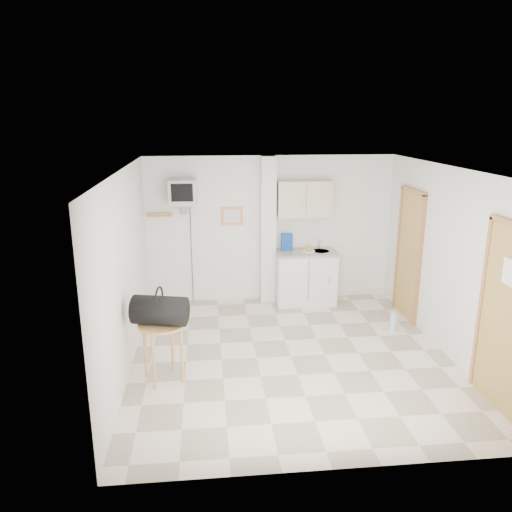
{
  "coord_description": "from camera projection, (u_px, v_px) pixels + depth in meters",
  "views": [
    {
      "loc": [
        -1.09,
        -6.02,
        3.12
      ],
      "look_at": [
        -0.41,
        0.6,
        1.25
      ],
      "focal_mm": 35.0,
      "sensor_mm": 36.0,
      "label": 1
    }
  ],
  "objects": [
    {
      "name": "water_bottle",
      "position": [
        393.0,
        322.0,
        7.47
      ],
      "size": [
        0.11,
        0.11,
        0.32
      ],
      "color": "#ACC3E4",
      "rests_on": "ground"
    },
    {
      "name": "duffel_bag",
      "position": [
        160.0,
        310.0,
        5.86
      ],
      "size": [
        0.7,
        0.49,
        0.47
      ],
      "rotation": [
        0.0,
        0.0,
        -0.24
      ],
      "color": "black",
      "rests_on": "round_table"
    },
    {
      "name": "round_table",
      "position": [
        162.0,
        332.0,
        5.97
      ],
      "size": [
        0.57,
        0.57,
        0.74
      ],
      "rotation": [
        0.0,
        0.0,
        -0.39
      ],
      "color": "#A37342",
      "rests_on": "ground"
    },
    {
      "name": "room_envelope",
      "position": [
        310.0,
        244.0,
        6.41
      ],
      "size": [
        4.24,
        4.54,
        2.55
      ],
      "color": "white",
      "rests_on": "ground"
    },
    {
      "name": "crt_television",
      "position": [
        183.0,
        193.0,
        7.99
      ],
      "size": [
        0.44,
        0.45,
        2.15
      ],
      "color": "slate",
      "rests_on": "ground"
    },
    {
      "name": "ground",
      "position": [
        291.0,
        356.0,
        6.72
      ],
      "size": [
        4.5,
        4.5,
        0.0
      ],
      "primitive_type": "plane",
      "color": "beige",
      "rests_on": "ground"
    },
    {
      "name": "kitchenette",
      "position": [
        305.0,
        257.0,
        8.48
      ],
      "size": [
        1.03,
        0.58,
        2.1
      ],
      "color": "silver",
      "rests_on": "ground"
    }
  ]
}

